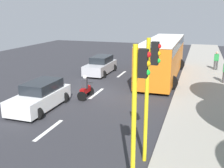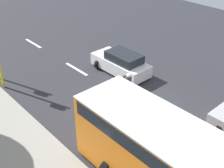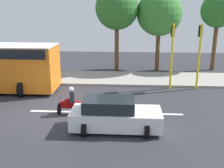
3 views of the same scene
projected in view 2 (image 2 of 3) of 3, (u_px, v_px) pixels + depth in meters
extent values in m
cube|color=#2D2D33|center=(140.00, 108.00, 16.40)|extent=(40.00, 60.00, 0.10)
cube|color=white|center=(33.00, 43.00, 23.98)|extent=(0.20, 2.40, 0.01)
cube|color=white|center=(76.00, 69.00, 20.17)|extent=(0.20, 2.40, 0.01)
cube|color=white|center=(140.00, 107.00, 16.37)|extent=(0.20, 2.40, 0.01)
cylinder|color=black|center=(219.00, 130.00, 14.17)|extent=(0.64, 0.22, 0.64)
cube|color=white|center=(120.00, 65.00, 19.54)|extent=(1.72, 4.21, 0.80)
cube|color=#1E2328|center=(124.00, 57.00, 18.97)|extent=(1.44, 2.36, 0.56)
cylinder|color=black|center=(99.00, 64.00, 20.12)|extent=(0.64, 0.22, 0.64)
cylinder|color=black|center=(114.00, 58.00, 20.98)|extent=(0.64, 0.22, 0.64)
cylinder|color=black|center=(127.00, 79.00, 18.36)|extent=(0.64, 0.22, 0.64)
cylinder|color=black|center=(143.00, 72.00, 19.21)|extent=(0.64, 0.22, 0.64)
cube|color=black|center=(210.00, 165.00, 9.04)|extent=(2.52, 10.56, 0.60)
cube|color=white|center=(213.00, 156.00, 8.85)|extent=(2.50, 11.00, 0.08)
cylinder|color=black|center=(146.00, 144.00, 13.07)|extent=(1.00, 0.30, 1.00)
cylinder|color=black|center=(137.00, 97.00, 16.71)|extent=(0.60, 0.10, 0.60)
cylinder|color=black|center=(122.00, 88.00, 17.47)|extent=(0.60, 0.10, 0.60)
cube|color=#990C0C|center=(129.00, 88.00, 16.99)|extent=(0.28, 1.10, 0.36)
sphere|color=#990C0C|center=(131.00, 87.00, 16.77)|extent=(0.32, 0.32, 0.32)
cylinder|color=black|center=(136.00, 87.00, 16.46)|extent=(0.55, 0.04, 0.04)
cube|color=#333338|center=(128.00, 81.00, 16.82)|extent=(0.36, 0.24, 0.60)
sphere|color=silver|center=(129.00, 76.00, 16.58)|extent=(0.26, 0.26, 0.26)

